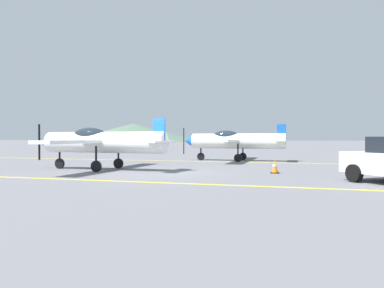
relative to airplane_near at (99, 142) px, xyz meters
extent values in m
plane|color=slate|center=(3.40, -0.48, -1.40)|extent=(400.00, 400.00, 0.00)
cube|color=yellow|center=(3.40, -4.07, -1.39)|extent=(80.00, 0.16, 0.01)
cube|color=yellow|center=(3.40, 7.64, -1.39)|extent=(80.00, 0.16, 0.01)
cylinder|color=white|center=(0.28, -0.01, -0.04)|extent=(6.39, 1.23, 1.03)
cone|color=blue|center=(-3.23, 0.10, -0.04)|extent=(0.68, 0.89, 0.87)
cube|color=black|center=(-3.60, 0.12, -0.04)|extent=(0.04, 0.11, 1.87)
ellipsoid|color=#1E2833|center=(-0.56, 0.02, 0.27)|extent=(1.90, 0.90, 0.84)
cube|color=white|center=(-0.10, 0.00, 0.01)|extent=(1.29, 8.26, 0.15)
cube|color=white|center=(3.17, -0.10, 0.01)|extent=(0.73, 2.45, 0.09)
cube|color=blue|center=(3.17, -0.10, 0.52)|extent=(0.59, 0.13, 1.12)
cylinder|color=black|center=(-2.34, 0.08, -0.66)|extent=(0.09, 0.09, 0.94)
cylinder|color=black|center=(-2.34, 0.08, -1.13)|extent=(0.53, 0.13, 0.52)
cylinder|color=black|center=(0.50, 1.01, -0.66)|extent=(0.09, 0.09, 0.94)
cylinder|color=black|center=(0.50, 1.01, -1.13)|extent=(0.53, 0.13, 0.52)
cylinder|color=black|center=(0.43, -1.04, -0.66)|extent=(0.09, 0.09, 0.94)
cylinder|color=black|center=(0.43, -1.04, -1.13)|extent=(0.53, 0.13, 0.52)
cylinder|color=white|center=(5.39, 8.93, -0.04)|extent=(6.37, 1.09, 1.03)
cone|color=blue|center=(1.89, 8.96, -0.04)|extent=(0.66, 0.88, 0.87)
cube|color=black|center=(1.52, 8.97, -0.04)|extent=(0.04, 0.11, 1.87)
ellipsoid|color=#1E2833|center=(4.55, 8.93, 0.27)|extent=(1.88, 0.86, 0.84)
cube|color=white|center=(5.02, 8.93, 0.01)|extent=(1.11, 8.24, 0.15)
cube|color=white|center=(8.29, 8.90, 0.01)|extent=(0.68, 2.44, 0.09)
cube|color=blue|center=(8.29, 8.90, 0.52)|extent=(0.59, 0.12, 1.12)
cylinder|color=black|center=(2.78, 8.95, -0.66)|extent=(0.09, 0.09, 0.94)
cylinder|color=black|center=(2.78, 8.95, -1.13)|extent=(0.52, 0.12, 0.52)
cylinder|color=black|center=(5.59, 9.95, -0.66)|extent=(0.09, 0.09, 0.94)
cylinder|color=black|center=(5.59, 9.95, -1.13)|extent=(0.52, 0.12, 0.52)
cylinder|color=black|center=(5.57, 7.90, -0.66)|extent=(0.09, 0.09, 0.94)
cylinder|color=black|center=(5.57, 7.90, -1.13)|extent=(0.52, 0.12, 0.52)
cylinder|color=black|center=(11.32, -1.94, -1.08)|extent=(0.57, 0.64, 0.64)
cube|color=black|center=(8.39, 0.68, -1.38)|extent=(0.36, 0.36, 0.04)
cone|color=orange|center=(8.39, 0.68, -1.08)|extent=(0.29, 0.29, 0.55)
cylinder|color=white|center=(8.39, 0.68, -1.05)|extent=(0.20, 0.20, 0.08)
cone|color=#4C6651|center=(-59.29, 129.91, 2.48)|extent=(59.02, 59.02, 7.76)
camera|label=1|loc=(9.45, -16.16, 0.19)|focal=34.61mm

